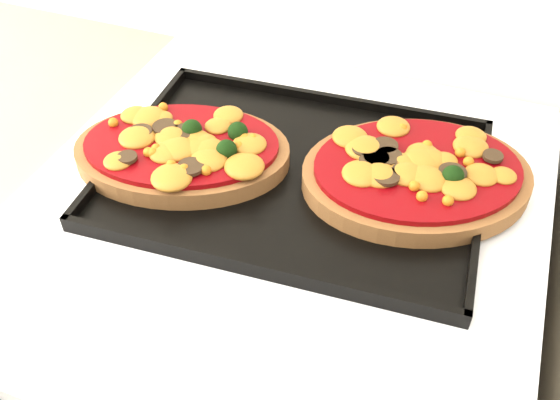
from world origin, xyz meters
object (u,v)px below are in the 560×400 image
at_px(baking_tray, 295,172).
at_px(pizza_right, 417,173).
at_px(stove, 282,393).
at_px(pizza_left, 182,149).

bearing_deg(baking_tray, pizza_right, 8.39).
xyz_separation_m(stove, pizza_left, (-0.13, -0.00, 0.48)).
relative_size(baking_tray, pizza_left, 1.68).
bearing_deg(pizza_left, stove, 0.46).
height_order(stove, pizza_left, pizza_left).
xyz_separation_m(baking_tray, pizza_left, (-0.13, -0.03, 0.02)).
height_order(baking_tray, pizza_right, pizza_right).
bearing_deg(pizza_left, pizza_right, 11.78).
xyz_separation_m(stove, pizza_right, (0.14, 0.06, 0.48)).
distance_m(stove, pizza_right, 0.51).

